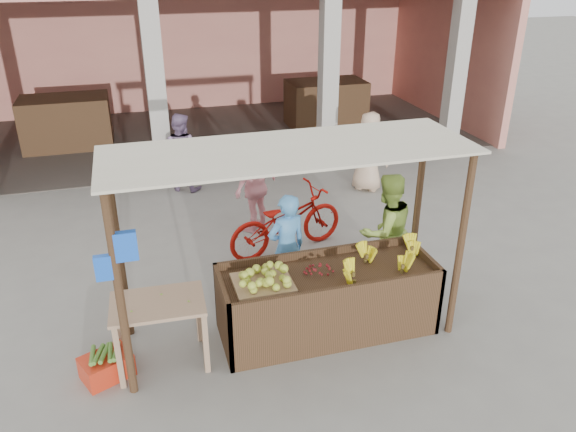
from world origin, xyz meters
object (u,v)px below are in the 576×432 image
object	(u,v)px
fruit_stall	(327,302)
side_table	(158,313)
red_crate	(107,366)
vendor_green	(386,228)
vendor_blue	(287,245)
motorcycle	(286,220)

from	to	relation	value
fruit_stall	side_table	bearing A→B (deg)	-178.05
red_crate	vendor_green	xyz separation A→B (m)	(3.73, 0.92, 0.74)
fruit_stall	side_table	distance (m)	2.02
fruit_stall	red_crate	world-z (taller)	fruit_stall
vendor_blue	fruit_stall	bearing A→B (deg)	94.46
red_crate	vendor_blue	size ratio (longest dim) A/B	0.32
fruit_stall	vendor_green	bearing A→B (deg)	35.24
fruit_stall	vendor_green	distance (m)	1.45
side_table	vendor_blue	distance (m)	1.95
side_table	red_crate	bearing A→B (deg)	-171.46
side_table	vendor_green	size ratio (longest dim) A/B	0.60
side_table	fruit_stall	bearing A→B (deg)	4.25
fruit_stall	vendor_blue	distance (m)	0.97
fruit_stall	vendor_blue	world-z (taller)	vendor_blue
motorcycle	red_crate	bearing A→B (deg)	115.21
fruit_stall	red_crate	size ratio (longest dim) A/B	5.01
side_table	vendor_blue	world-z (taller)	vendor_blue
side_table	motorcycle	size ratio (longest dim) A/B	0.51
red_crate	vendor_blue	distance (m)	2.63
side_table	vendor_blue	bearing A→B (deg)	29.99
red_crate	motorcycle	world-z (taller)	motorcycle
fruit_stall	vendor_blue	xyz separation A→B (m)	(-0.27, 0.84, 0.41)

